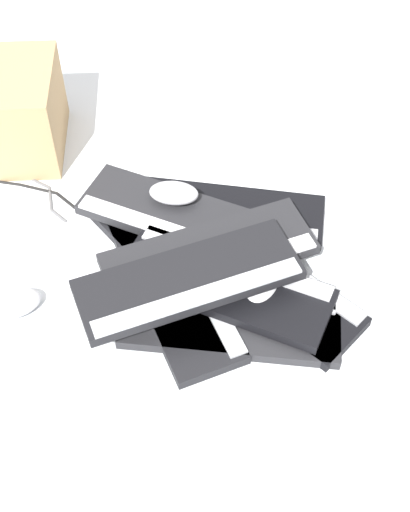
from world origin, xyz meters
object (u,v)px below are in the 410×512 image
(keyboard_4, at_px, (175,288))
(keyboard_8, at_px, (189,280))
(keyboard_3, at_px, (163,244))
(mouse_1, at_px, (171,272))
(mouse_2, at_px, (15,304))
(mouse_4, at_px, (165,302))
(keyboard_2, at_px, (226,213))
(cardboard_box, at_px, (22,111))
(keyboard_0, at_px, (230,323))
(mouse_3, at_px, (262,284))
(keyboard_7, at_px, (209,255))
(mouse_0, at_px, (174,193))
(keyboard_6, at_px, (177,217))
(keyboard_5, at_px, (225,285))
(keyboard_1, at_px, (265,284))

(keyboard_4, distance_m, keyboard_8, 0.11)
(keyboard_3, height_order, keyboard_8, keyboard_8)
(keyboard_3, distance_m, mouse_1, 0.11)
(mouse_2, distance_m, mouse_4, 0.31)
(keyboard_2, relative_size, cardboard_box, 1.81)
(keyboard_0, xyz_separation_m, mouse_3, (-0.05, 0.08, 0.04))
(keyboard_4, relative_size, keyboard_7, 1.00)
(mouse_1, xyz_separation_m, mouse_2, (-0.01, -0.32, -0.03))
(mouse_1, height_order, mouse_2, mouse_1)
(mouse_1, bearing_deg, keyboard_4, -96.23)
(keyboard_0, bearing_deg, keyboard_7, -174.31)
(mouse_0, bearing_deg, mouse_1, 97.76)
(mouse_0, bearing_deg, keyboard_0, 119.75)
(keyboard_6, relative_size, keyboard_8, 0.97)
(mouse_2, xyz_separation_m, mouse_3, (0.08, 0.50, 0.03))
(mouse_0, xyz_separation_m, mouse_2, (0.18, -0.37, -0.06))
(keyboard_3, xyz_separation_m, mouse_2, (0.10, -0.33, 0.01))
(keyboard_7, distance_m, cardboard_box, 0.62)
(keyboard_4, distance_m, mouse_3, 0.18)
(keyboard_2, height_order, keyboard_6, keyboard_6)
(keyboard_3, height_order, mouse_1, mouse_1)
(keyboard_2, bearing_deg, keyboard_8, -29.29)
(cardboard_box, bearing_deg, keyboard_5, 33.06)
(mouse_1, distance_m, cardboard_box, 0.58)
(mouse_3, bearing_deg, keyboard_1, -174.74)
(keyboard_0, relative_size, keyboard_7, 1.01)
(keyboard_0, height_order, keyboard_6, keyboard_6)
(keyboard_5, xyz_separation_m, mouse_2, (-0.06, -0.43, -0.02))
(mouse_0, bearing_deg, mouse_2, 46.97)
(keyboard_2, bearing_deg, keyboard_3, -68.56)
(keyboard_5, relative_size, cardboard_box, 1.73)
(keyboard_3, height_order, mouse_0, mouse_0)
(cardboard_box, bearing_deg, mouse_3, 36.95)
(keyboard_4, bearing_deg, keyboard_1, 81.01)
(keyboard_2, relative_size, mouse_3, 4.22)
(keyboard_7, xyz_separation_m, cardboard_box, (-0.51, -0.35, 0.04))
(keyboard_2, bearing_deg, keyboard_5, -14.15)
(mouse_0, relative_size, mouse_4, 1.00)
(cardboard_box, bearing_deg, keyboard_7, 34.61)
(keyboard_0, relative_size, keyboard_8, 1.01)
(keyboard_5, relative_size, keyboard_6, 1.00)
(keyboard_0, distance_m, mouse_0, 0.33)
(mouse_3, distance_m, cardboard_box, 0.74)
(keyboard_2, bearing_deg, keyboard_1, 8.26)
(keyboard_0, distance_m, keyboard_7, 0.15)
(keyboard_6, bearing_deg, keyboard_0, 10.88)
(keyboard_1, distance_m, cardboard_box, 0.73)
(mouse_2, xyz_separation_m, cardboard_box, (-0.51, 0.06, 0.09))
(keyboard_6, xyz_separation_m, mouse_2, (0.14, -0.37, -0.02))
(mouse_2, bearing_deg, keyboard_4, 162.41)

